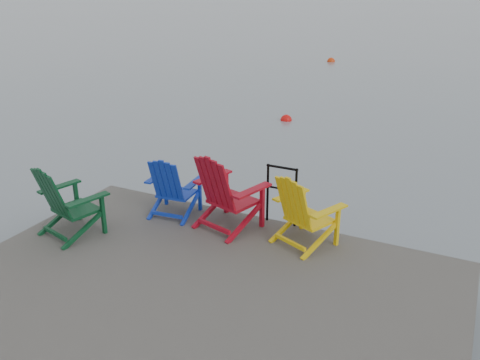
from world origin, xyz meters
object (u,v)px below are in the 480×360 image
at_px(chair_red, 226,191).
at_px(buoy_b, 331,62).
at_px(chair_green, 66,200).
at_px(handrail, 282,189).
at_px(chair_blue, 172,186).
at_px(buoy_a, 286,120).
at_px(chair_yellow, 303,210).

relative_size(chair_red, buoy_b, 2.90).
bearing_deg(buoy_b, chair_green, -83.65).
height_order(handrail, chair_blue, chair_blue).
bearing_deg(chair_red, buoy_a, 120.99).
relative_size(chair_yellow, buoy_b, 2.59).
distance_m(handrail, chair_green, 3.05).
distance_m(chair_green, chair_blue, 1.54).
xyz_separation_m(chair_yellow, buoy_a, (-3.25, 7.79, -1.02)).
height_order(chair_green, buoy_a, chair_green).
distance_m(handrail, buoy_a, 7.88).
relative_size(handrail, buoy_a, 2.64).
bearing_deg(chair_yellow, buoy_b, 129.24).
bearing_deg(buoy_a, buoy_b, 100.27).
xyz_separation_m(handrail, chair_yellow, (0.50, -0.47, -0.02)).
distance_m(chair_green, buoy_b, 20.78).
relative_size(buoy_a, buoy_b, 0.86).
bearing_deg(chair_red, chair_yellow, 17.14).
relative_size(chair_green, chair_red, 0.92).
distance_m(chair_red, chair_yellow, 1.16).
bearing_deg(chair_blue, chair_red, -6.40).
height_order(handrail, buoy_b, handrail).
bearing_deg(chair_green, chair_red, 46.61).
height_order(handrail, chair_yellow, chair_yellow).
bearing_deg(chair_yellow, handrail, 160.66).
xyz_separation_m(buoy_a, buoy_b, (-2.11, 11.65, 0.00)).
relative_size(chair_red, chair_yellow, 1.12).
bearing_deg(chair_yellow, buoy_a, 136.46).
xyz_separation_m(handrail, chair_red, (-0.66, -0.50, 0.04)).
relative_size(chair_blue, chair_yellow, 0.94).
bearing_deg(handrail, buoy_b, 104.35).
distance_m(buoy_a, buoy_b, 11.84).
distance_m(chair_green, chair_yellow, 3.29).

